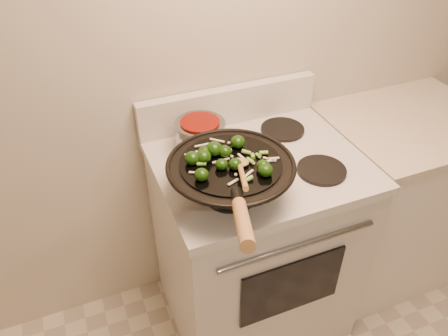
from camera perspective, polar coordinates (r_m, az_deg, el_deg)
name	(u,v)px	position (r m, az deg, el deg)	size (l,w,h in m)	color
stove	(254,242)	(1.96, 3.91, -9.59)	(0.78, 0.67, 1.08)	silver
counter_unit	(392,197)	(2.35, 21.09, -3.57)	(0.74, 0.62, 0.91)	white
wok	(231,177)	(1.43, 0.89, -1.22)	(0.42, 0.68, 0.28)	black
stirfry	(223,157)	(1.39, -0.18, 1.41)	(0.30, 0.28, 0.05)	black
wooden_spoon	(241,170)	(1.31, 2.24, -0.20)	(0.13, 0.27, 0.11)	#A0733F
saucepan	(201,135)	(1.67, -3.08, 4.39)	(0.19, 0.31, 0.11)	gray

